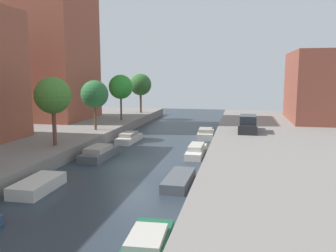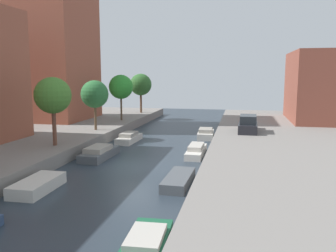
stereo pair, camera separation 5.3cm
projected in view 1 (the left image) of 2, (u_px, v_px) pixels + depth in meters
The scene contains 15 objects.
ground_plane at pixel (134, 167), 24.57m from camera, with size 84.00×84.00×0.00m, color #28333D.
apartment_tower_far at pixel (45, 31), 41.81m from camera, with size 10.00×9.53×21.27m, color brown.
low_block_right at pixel (335, 87), 40.55m from camera, with size 10.00×11.33×8.10m, color brown.
street_tree_2 at pixel (53, 96), 26.44m from camera, with size 2.79×2.79×5.26m.
street_tree_3 at pixel (95, 94), 34.01m from camera, with size 2.70×2.70×4.89m.
street_tree_4 at pixel (121, 87), 41.37m from camera, with size 2.87×2.87×5.42m.
street_tree_5 at pixel (141, 85), 49.54m from camera, with size 3.08×3.08×5.56m.
parked_car at pixel (248, 125), 33.43m from camera, with size 1.85×4.80×1.61m.
moored_boat_left_2 at pixel (38, 185), 19.37m from camera, with size 1.72×3.61×0.66m.
moored_boat_left_3 at pixel (99, 153), 27.00m from camera, with size 1.81×4.47×0.98m.
moored_boat_left_4 at pixel (129, 138), 33.47m from camera, with size 1.53×4.17×0.94m.
moored_boat_right_1 at pixel (147, 245), 12.54m from camera, with size 1.66×3.67×0.80m.
moored_boat_right_2 at pixel (179, 180), 20.50m from camera, with size 1.48×4.02×0.57m.
moored_boat_right_3 at pixel (196, 151), 28.02m from camera, with size 1.27×4.60×0.89m.
moored_boat_right_4 at pixel (206, 134), 35.63m from camera, with size 1.73×3.84×1.01m.
Camera 1 is at (7.21, -22.89, 6.44)m, focal length 37.22 mm.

